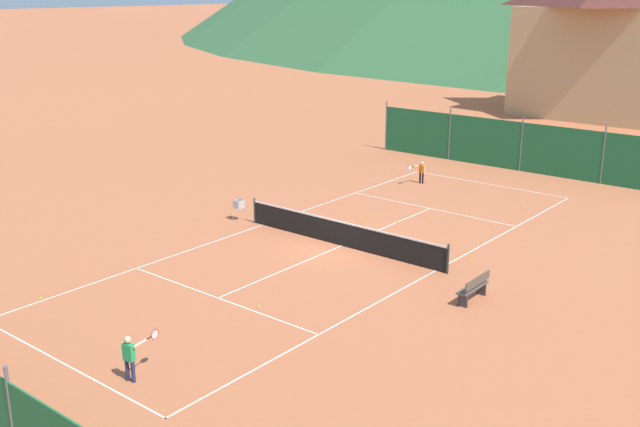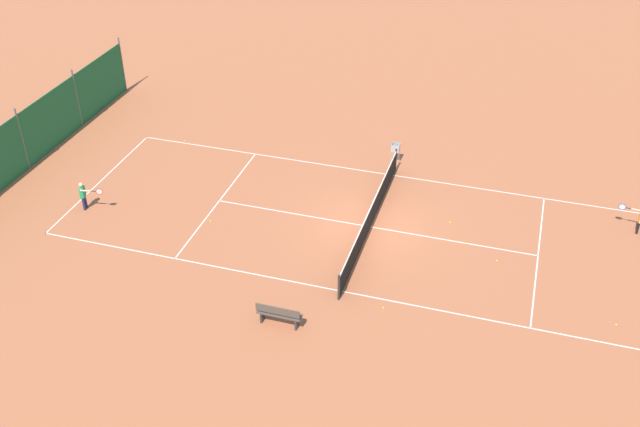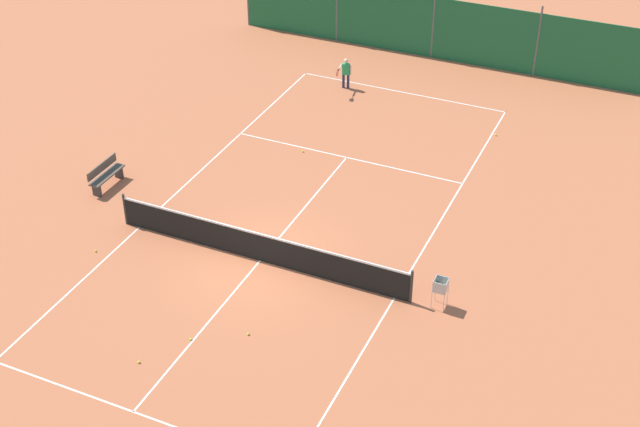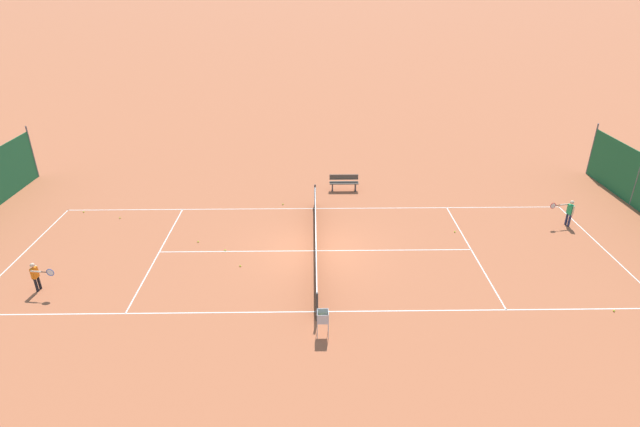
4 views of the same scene
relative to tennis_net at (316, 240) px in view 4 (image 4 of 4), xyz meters
The scene contains 15 objects.
ground_plane 0.50m from the tennis_net, ahead, with size 600.00×600.00×0.00m, color #B7603D.
court_line_markings 0.50m from the tennis_net, ahead, with size 8.25×23.85×0.01m.
tennis_net is the anchor object (origin of this frame).
player_near_service 10.26m from the tennis_net, 105.12° to the left, with size 0.47×0.94×1.12m.
player_far_service 11.50m from the tennis_net, 79.38° to the right, with size 0.41×1.05×1.23m.
tennis_ball_service_box 11.68m from the tennis_net, 70.84° to the left, with size 0.07×0.07×0.07m, color #CCE033.
tennis_ball_alley_left 3.21m from the tennis_net, 111.90° to the left, with size 0.07×0.07×0.07m, color #CCE033.
tennis_ball_alley_right 3.75m from the tennis_net, 89.08° to the left, with size 0.07×0.07×0.07m, color #CCE033.
tennis_ball_by_net_left 6.32m from the tennis_net, 76.07° to the right, with size 0.07×0.07×0.07m, color #CCE033.
tennis_ball_mid_court 9.62m from the tennis_net, 70.89° to the left, with size 0.07×0.07×0.07m, color #CCE033.
tennis_ball_far_corner 10.86m from the tennis_net, 113.06° to the right, with size 0.07×0.07×0.07m, color #CCE033.
tennis_ball_by_net_right 5.06m from the tennis_net, 80.94° to the left, with size 0.07×0.07×0.07m, color #CCE033.
tennis_ball_near_corner 4.85m from the tennis_net, 19.17° to the left, with size 0.07×0.07×0.07m, color #CCE033.
ball_hopper 5.30m from the tennis_net, behind, with size 0.36×0.36×0.89m.
courtside_bench 6.52m from the tennis_net, 13.45° to the right, with size 0.36×1.50×0.84m.
Camera 4 is at (-17.77, 0.11, 10.21)m, focal length 28.00 mm.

